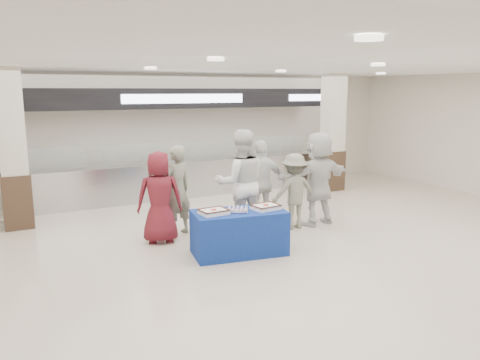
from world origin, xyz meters
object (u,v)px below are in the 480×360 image
sheet_cake_left (214,211)px  soldier_b (294,191)px  chef_tall (241,183)px  civilian_white (318,178)px  chef_short (262,183)px  cupcake_tray (237,210)px  civilian_maroon (160,197)px  display_table (239,232)px  soldier_a (177,191)px  sheet_cake_right (266,207)px

sheet_cake_left → soldier_b: 2.30m
chef_tall → civilian_white: bearing=-167.9°
chef_tall → chef_short: 0.79m
sheet_cake_left → civilian_white: 2.87m
sheet_cake_left → chef_tall: size_ratio=0.22×
cupcake_tray → civilian_maroon: bearing=127.5°
display_table → chef_short: 1.86m
sheet_cake_left → soldier_b: size_ratio=0.30×
civilian_maroon → sheet_cake_left: bearing=129.0°
display_table → chef_short: bearing=57.2°
cupcake_tray → civilian_white: 2.48m
sheet_cake_left → chef_short: size_ratio=0.26×
chef_short → sheet_cake_left: bearing=44.1°
sheet_cake_left → civilian_maroon: civilian_maroon is taller
civilian_maroon → soldier_a: 0.52m
display_table → civilian_maroon: bearing=138.0°
sheet_cake_left → civilian_white: size_ratio=0.24×
soldier_a → chef_tall: size_ratio=0.85×
chef_short → cupcake_tray: bearing=53.0°
sheet_cake_right → chef_tall: size_ratio=0.23×
civilian_maroon → soldier_b: civilian_maroon is taller
sheet_cake_left → cupcake_tray: sheet_cake_left is taller
civilian_maroon → civilian_white: size_ratio=0.87×
cupcake_tray → civilian_maroon: size_ratio=0.26×
civilian_maroon → soldier_b: size_ratio=1.11×
display_table → sheet_cake_right: sheet_cake_right is taller
display_table → soldier_b: bearing=36.2°
sheet_cake_right → soldier_b: (1.23, 0.94, -0.04)m
sheet_cake_left → cupcake_tray: size_ratio=1.04×
civilian_maroon → soldier_a: soldier_a is taller
civilian_maroon → soldier_a: (0.43, 0.28, 0.03)m
cupcake_tray → chef_tall: 1.12m
cupcake_tray → soldier_a: size_ratio=0.25×
soldier_a → civilian_maroon: bearing=14.4°
sheet_cake_left → soldier_a: size_ratio=0.26×
cupcake_tray → soldier_b: 1.91m
chef_short → soldier_b: (0.48, -0.48, -0.12)m
chef_short → civilian_white: size_ratio=0.91×
chef_tall → soldier_b: (1.16, -0.10, -0.26)m
display_table → soldier_b: (1.69, 0.84, 0.39)m
display_table → chef_tall: chef_tall is taller
sheet_cake_left → soldier_a: soldier_a is taller
soldier_b → chef_tall: bearing=1.1°
cupcake_tray → soldier_a: soldier_a is taller
soldier_a → soldier_b: size_ratio=1.14×
civilian_maroon → chef_tall: 1.55m
sheet_cake_right → cupcake_tray: bearing=168.3°
soldier_b → sheet_cake_left: bearing=26.8°
display_table → sheet_cake_left: sheet_cake_left is taller
chef_tall → civilian_white: 1.76m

